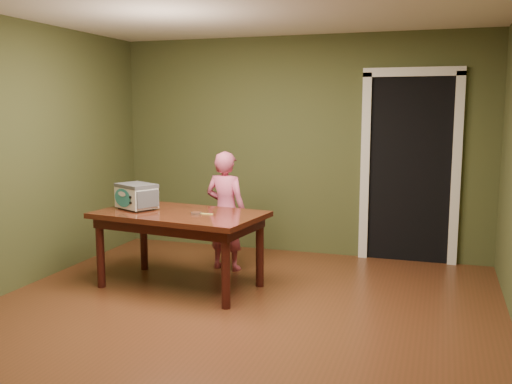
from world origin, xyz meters
The scene contains 8 objects.
floor centered at (0.00, 0.00, 0.00)m, with size 5.00×5.00×0.00m, color #572C19.
room_shell centered at (0.00, 0.00, 1.71)m, with size 4.52×5.02×2.61m.
doorway centered at (1.30, 2.78, 1.06)m, with size 1.10×0.66×2.25m.
dining_table centered at (-0.77, 0.78, 0.65)m, with size 1.70×1.10×0.75m.
toy_oven centered at (-1.25, 0.80, 0.89)m, with size 0.48×0.43×0.26m.
baking_pan centered at (-0.56, 0.72, 0.76)m, with size 0.10×0.10×0.02m.
spatula centered at (-0.50, 0.75, 0.75)m, with size 0.18×0.03×0.01m, color #E0DC61.
child centered at (-0.57, 1.51, 0.65)m, with size 0.47×0.31×1.30m, color #D5577F.
Camera 1 is at (1.63, -4.18, 1.76)m, focal length 40.00 mm.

